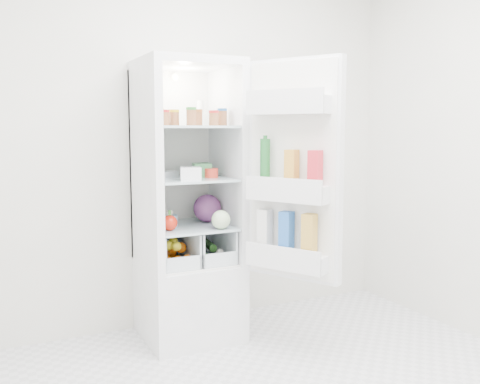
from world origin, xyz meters
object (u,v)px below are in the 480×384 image
refrigerator (186,236)px  fridge_door (292,176)px  red_cabbage (207,208)px  mushroom_bowl (165,221)px

refrigerator → fridge_door: refrigerator is taller
refrigerator → fridge_door: 0.86m
red_cabbage → fridge_door: size_ratio=0.14×
red_cabbage → fridge_door: bearing=-64.4°
refrigerator → mushroom_bowl: bearing=-159.3°
red_cabbage → mushroom_bowl: (-0.32, -0.07, -0.05)m
red_cabbage → refrigerator: bearing=-178.3°
refrigerator → mushroom_bowl: 0.21m
mushroom_bowl → red_cabbage: bearing=11.8°
refrigerator → mushroom_bowl: refrigerator is taller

